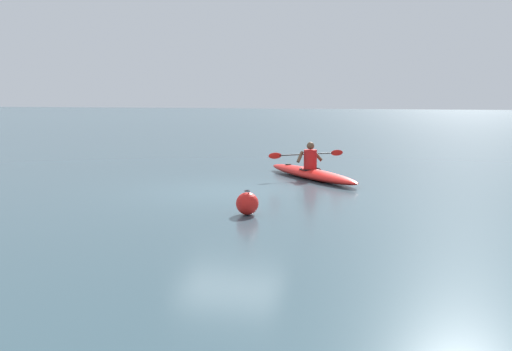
{
  "coord_description": "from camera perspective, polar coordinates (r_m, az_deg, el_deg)",
  "views": [
    {
      "loc": [
        -4.39,
        14.27,
        2.36
      ],
      "look_at": [
        -1.44,
        2.99,
        0.82
      ],
      "focal_mm": 44.19,
      "sensor_mm": 36.0,
      "label": 1
    }
  ],
  "objects": [
    {
      "name": "ground_plane",
      "position": [
        15.12,
        -2.43,
        -1.49
      ],
      "size": [
        160.0,
        160.0,
        0.0
      ],
      "primitive_type": "plane",
      "color": "#334C56"
    },
    {
      "name": "kayaker",
      "position": [
        17.49,
        4.91,
        1.66
      ],
      "size": [
        1.85,
        1.58,
        0.73
      ],
      "color": "red",
      "rests_on": "kayak"
    },
    {
      "name": "mooring_buoy_red_near",
      "position": [
        12.25,
        -0.8,
        -2.55
      ],
      "size": [
        0.44,
        0.44,
        0.49
      ],
      "color": "red",
      "rests_on": "ground"
    },
    {
      "name": "kayak",
      "position": [
        17.47,
        5.02,
        0.17
      ],
      "size": [
        3.38,
        3.82,
        0.28
      ],
      "color": "red",
      "rests_on": "ground"
    }
  ]
}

